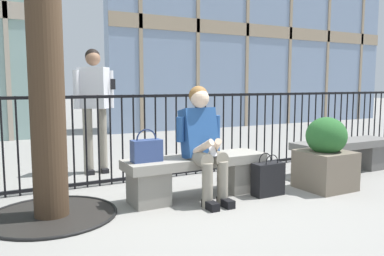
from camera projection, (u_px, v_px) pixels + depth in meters
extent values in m
plane|color=gray|center=(196.00, 197.00, 4.24)|extent=(60.00, 60.00, 0.00)
cube|color=gray|center=(196.00, 161.00, 4.19)|extent=(1.60, 0.44, 0.10)
cube|color=gray|center=(149.00, 188.00, 3.95)|extent=(0.36, 0.37, 0.35)
cube|color=gray|center=(238.00, 175.00, 4.48)|extent=(0.36, 0.37, 0.35)
cylinder|color=gray|center=(198.00, 158.00, 3.99)|extent=(0.15, 0.40, 0.15)
cylinder|color=gray|center=(207.00, 186.00, 3.84)|extent=(0.11, 0.11, 0.45)
cube|color=black|center=(210.00, 205.00, 3.81)|extent=(0.09, 0.22, 0.08)
cylinder|color=gray|center=(213.00, 156.00, 4.07)|extent=(0.15, 0.40, 0.15)
cylinder|color=gray|center=(223.00, 183.00, 3.92)|extent=(0.11, 0.11, 0.45)
cube|color=black|center=(226.00, 203.00, 3.89)|extent=(0.09, 0.22, 0.08)
cube|color=#234C8C|center=(199.00, 133.00, 4.12)|extent=(0.36, 0.30, 0.55)
cylinder|color=#234C8C|center=(180.00, 129.00, 4.02)|extent=(0.08, 0.08, 0.26)
cylinder|color=beige|center=(202.00, 148.00, 3.91)|extent=(0.16, 0.28, 0.20)
cylinder|color=#234C8C|center=(216.00, 127.00, 4.22)|extent=(0.08, 0.08, 0.26)
cylinder|color=beige|center=(216.00, 146.00, 3.98)|extent=(0.16, 0.28, 0.20)
cube|color=silver|center=(212.00, 150.00, 3.89)|extent=(0.07, 0.10, 0.13)
sphere|color=beige|center=(200.00, 98.00, 4.07)|extent=(0.20, 0.20, 0.20)
sphere|color=olive|center=(198.00, 95.00, 4.09)|extent=(0.20, 0.20, 0.20)
cube|color=#33477F|center=(147.00, 151.00, 3.89)|extent=(0.31, 0.14, 0.22)
torus|color=#1E2A4C|center=(146.00, 139.00, 3.88)|extent=(0.21, 0.02, 0.21)
cube|color=black|center=(268.00, 179.00, 4.27)|extent=(0.35, 0.16, 0.36)
torus|color=black|center=(272.00, 162.00, 4.20)|extent=(0.17, 0.01, 0.17)
torus|color=black|center=(265.00, 160.00, 4.30)|extent=(0.17, 0.01, 0.17)
cylinder|color=gray|center=(88.00, 141.00, 5.31)|extent=(0.13, 0.13, 0.90)
cube|color=black|center=(90.00, 172.00, 5.32)|extent=(0.09, 0.22, 0.06)
cylinder|color=gray|center=(102.00, 140.00, 5.41)|extent=(0.13, 0.13, 0.90)
cube|color=black|center=(104.00, 170.00, 5.42)|extent=(0.09, 0.22, 0.06)
cube|color=silver|center=(94.00, 88.00, 5.28)|extent=(0.43, 0.41, 0.56)
cylinder|color=silver|center=(76.00, 89.00, 5.17)|extent=(0.08, 0.08, 0.52)
cylinder|color=silver|center=(111.00, 89.00, 5.39)|extent=(0.08, 0.08, 0.52)
sphere|color=#8E664C|center=(93.00, 58.00, 5.23)|extent=(0.20, 0.20, 0.20)
sphere|color=black|center=(92.00, 56.00, 5.25)|extent=(0.20, 0.20, 0.20)
cube|color=black|center=(113.00, 84.00, 5.30)|extent=(0.07, 0.01, 0.14)
cylinder|color=black|center=(3.00, 148.00, 4.14)|extent=(0.02, 0.02, 1.10)
cylinder|color=black|center=(18.00, 147.00, 4.21)|extent=(0.02, 0.02, 1.10)
cylinder|color=black|center=(32.00, 146.00, 4.28)|extent=(0.02, 0.02, 1.10)
cylinder|color=black|center=(46.00, 145.00, 4.35)|extent=(0.02, 0.02, 1.10)
cylinder|color=black|center=(60.00, 144.00, 4.42)|extent=(0.02, 0.02, 1.10)
cylinder|color=black|center=(73.00, 143.00, 4.49)|extent=(0.02, 0.02, 1.10)
cylinder|color=black|center=(86.00, 142.00, 4.56)|extent=(0.02, 0.02, 1.10)
cylinder|color=black|center=(99.00, 141.00, 4.63)|extent=(0.02, 0.02, 1.10)
cylinder|color=black|center=(111.00, 140.00, 4.70)|extent=(0.02, 0.02, 1.10)
cylinder|color=black|center=(122.00, 139.00, 4.77)|extent=(0.02, 0.02, 1.10)
cylinder|color=black|center=(134.00, 139.00, 4.84)|extent=(0.02, 0.02, 1.10)
cylinder|color=black|center=(145.00, 138.00, 4.91)|extent=(0.02, 0.02, 1.10)
cylinder|color=black|center=(156.00, 137.00, 4.98)|extent=(0.02, 0.02, 1.10)
cylinder|color=black|center=(166.00, 136.00, 5.05)|extent=(0.02, 0.02, 1.10)
cylinder|color=black|center=(176.00, 136.00, 5.11)|extent=(0.02, 0.02, 1.10)
cylinder|color=black|center=(186.00, 135.00, 5.18)|extent=(0.02, 0.02, 1.10)
cylinder|color=black|center=(196.00, 134.00, 5.25)|extent=(0.02, 0.02, 1.10)
cylinder|color=black|center=(205.00, 134.00, 5.32)|extent=(0.02, 0.02, 1.10)
cylinder|color=black|center=(214.00, 133.00, 5.39)|extent=(0.02, 0.02, 1.10)
cylinder|color=black|center=(223.00, 132.00, 5.46)|extent=(0.02, 0.02, 1.10)
cylinder|color=black|center=(232.00, 132.00, 5.53)|extent=(0.02, 0.02, 1.10)
cylinder|color=black|center=(240.00, 131.00, 5.60)|extent=(0.02, 0.02, 1.10)
cylinder|color=black|center=(249.00, 131.00, 5.67)|extent=(0.02, 0.02, 1.10)
cylinder|color=black|center=(257.00, 130.00, 5.74)|extent=(0.02, 0.02, 1.10)
cylinder|color=black|center=(265.00, 130.00, 5.81)|extent=(0.02, 0.02, 1.10)
cylinder|color=black|center=(272.00, 129.00, 5.88)|extent=(0.02, 0.02, 1.10)
cylinder|color=black|center=(280.00, 128.00, 5.95)|extent=(0.02, 0.02, 1.10)
cylinder|color=black|center=(287.00, 128.00, 6.02)|extent=(0.02, 0.02, 1.10)
cylinder|color=black|center=(294.00, 127.00, 6.09)|extent=(0.02, 0.02, 1.10)
cylinder|color=black|center=(301.00, 127.00, 6.16)|extent=(0.02, 0.02, 1.10)
cylinder|color=black|center=(308.00, 126.00, 6.23)|extent=(0.02, 0.02, 1.10)
cylinder|color=black|center=(315.00, 126.00, 6.30)|extent=(0.02, 0.02, 1.10)
cylinder|color=black|center=(321.00, 126.00, 6.37)|extent=(0.02, 0.02, 1.10)
cylinder|color=black|center=(328.00, 125.00, 6.44)|extent=(0.02, 0.02, 1.10)
cylinder|color=black|center=(334.00, 125.00, 6.51)|extent=(0.02, 0.02, 1.10)
cylinder|color=black|center=(340.00, 124.00, 6.58)|extent=(0.02, 0.02, 1.10)
cylinder|color=black|center=(346.00, 124.00, 6.65)|extent=(0.02, 0.02, 1.10)
cylinder|color=black|center=(352.00, 123.00, 6.72)|extent=(0.02, 0.02, 1.10)
cylinder|color=black|center=(358.00, 123.00, 6.79)|extent=(0.02, 0.02, 1.10)
cylinder|color=black|center=(364.00, 123.00, 6.86)|extent=(0.02, 0.02, 1.10)
cylinder|color=black|center=(369.00, 122.00, 6.92)|extent=(0.02, 0.02, 1.10)
cylinder|color=black|center=(375.00, 122.00, 6.99)|extent=(0.02, 0.02, 1.10)
cylinder|color=black|center=(380.00, 122.00, 7.06)|extent=(0.02, 0.02, 1.10)
cube|color=black|center=(161.00, 174.00, 5.07)|extent=(9.93, 0.04, 0.04)
cube|color=black|center=(161.00, 96.00, 4.95)|extent=(9.93, 0.04, 0.04)
cylinder|color=black|center=(52.00, 215.00, 3.61)|extent=(1.17, 1.17, 0.01)
torus|color=black|center=(52.00, 215.00, 3.61)|extent=(1.20, 1.20, 0.03)
cylinder|color=#423021|center=(44.00, 31.00, 3.42)|extent=(0.31, 0.31, 3.40)
cube|color=slate|center=(343.00, 144.00, 5.38)|extent=(1.60, 0.44, 0.10)
cube|color=#605E5B|center=(313.00, 164.00, 5.14)|extent=(0.36, 0.37, 0.35)
cube|color=#605E5B|center=(369.00, 156.00, 5.66)|extent=(0.36, 0.37, 0.35)
cube|color=#726656|center=(325.00, 170.00, 4.54)|extent=(0.55, 0.55, 0.45)
ellipsoid|color=#28602B|center=(326.00, 136.00, 4.49)|extent=(0.47, 0.47, 0.44)
cube|color=gray|center=(270.00, 31.00, 11.50)|extent=(9.81, 0.04, 0.36)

